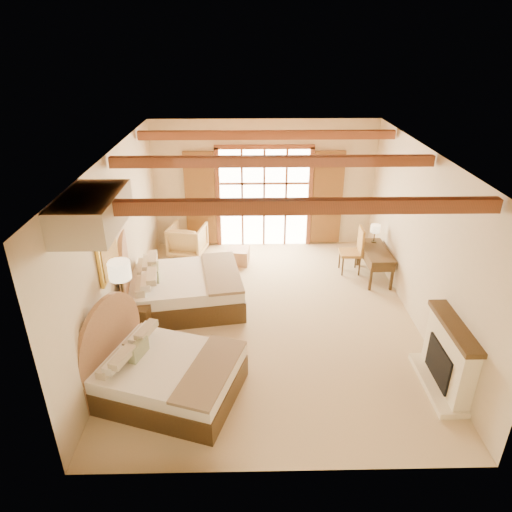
{
  "coord_description": "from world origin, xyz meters",
  "views": [
    {
      "loc": [
        -0.43,
        -7.49,
        4.99
      ],
      "look_at": [
        -0.27,
        0.2,
        1.23
      ],
      "focal_mm": 32.0,
      "sensor_mm": 36.0,
      "label": 1
    }
  ],
  "objects_px": {
    "bed_far": "(176,286)",
    "armchair": "(188,240)",
    "nightstand": "(139,318)",
    "desk": "(375,262)",
    "bed_near": "(159,373)"
  },
  "relations": [
    {
      "from": "bed_near",
      "to": "armchair",
      "type": "distance_m",
      "value": 4.95
    },
    {
      "from": "bed_far",
      "to": "bed_near",
      "type": "bearing_deg",
      "value": -97.1
    },
    {
      "from": "bed_far",
      "to": "nightstand",
      "type": "bearing_deg",
      "value": -130.98
    },
    {
      "from": "bed_far",
      "to": "desk",
      "type": "relative_size",
      "value": 1.97
    },
    {
      "from": "desk",
      "to": "nightstand",
      "type": "bearing_deg",
      "value": -158.4
    },
    {
      "from": "bed_near",
      "to": "armchair",
      "type": "height_order",
      "value": "bed_near"
    },
    {
      "from": "bed_far",
      "to": "nightstand",
      "type": "height_order",
      "value": "bed_far"
    },
    {
      "from": "armchair",
      "to": "desk",
      "type": "relative_size",
      "value": 0.67
    },
    {
      "from": "armchair",
      "to": "desk",
      "type": "distance_m",
      "value": 4.52
    },
    {
      "from": "bed_near",
      "to": "armchair",
      "type": "xyz_separation_m",
      "value": [
        -0.13,
        4.95,
        -0.01
      ]
    },
    {
      "from": "nightstand",
      "to": "armchair",
      "type": "distance_m",
      "value": 3.36
    },
    {
      "from": "bed_near",
      "to": "bed_far",
      "type": "bearing_deg",
      "value": 110.35
    },
    {
      "from": "bed_far",
      "to": "armchair",
      "type": "distance_m",
      "value": 2.42
    },
    {
      "from": "armchair",
      "to": "bed_near",
      "type": "bearing_deg",
      "value": 103.76
    },
    {
      "from": "nightstand",
      "to": "desk",
      "type": "bearing_deg",
      "value": 31.1
    }
  ]
}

